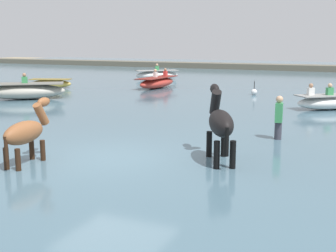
% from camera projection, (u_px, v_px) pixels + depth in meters
% --- Properties ---
extents(ground_plane, '(120.00, 120.00, 0.00)m').
position_uv_depth(ground_plane, '(114.00, 173.00, 10.64)').
color(ground_plane, gray).
extents(water_surface, '(90.00, 90.00, 0.38)m').
position_uv_depth(water_surface, '(232.00, 109.00, 19.54)').
color(water_surface, '#476675').
rests_on(water_surface, ground).
extents(horse_lead_black, '(1.23, 1.86, 2.11)m').
position_uv_depth(horse_lead_black, '(220.00, 125.00, 10.08)').
color(horse_lead_black, black).
rests_on(horse_lead_black, ground).
extents(horse_trailing_chestnut, '(0.55, 1.68, 1.82)m').
position_uv_depth(horse_trailing_chestnut, '(26.00, 134.00, 9.90)').
color(horse_trailing_chestnut, brown).
rests_on(horse_trailing_chestnut, ground).
extents(boat_distant_west, '(2.80, 2.54, 1.08)m').
position_uv_depth(boat_distant_west, '(328.00, 102.00, 18.01)').
color(boat_distant_west, silver).
rests_on(boat_distant_west, water_surface).
extents(boat_far_inshore, '(1.30, 3.63, 1.13)m').
position_uv_depth(boat_far_inshore, '(157.00, 82.00, 26.28)').
color(boat_far_inshore, '#BC382D').
rests_on(boat_far_inshore, water_surface).
extents(boat_near_starboard, '(3.12, 2.94, 1.16)m').
position_uv_depth(boat_near_starboard, '(157.00, 75.00, 31.98)').
color(boat_near_starboard, silver).
rests_on(boat_near_starboard, water_surface).
extents(boat_mid_channel, '(3.86, 3.30, 1.25)m').
position_uv_depth(boat_mid_channel, '(25.00, 91.00, 21.17)').
color(boat_mid_channel, '#B2AD9E').
rests_on(boat_mid_channel, water_surface).
extents(boat_near_port, '(2.63, 1.72, 0.54)m').
position_uv_depth(boat_near_port, '(51.00, 84.00, 26.24)').
color(boat_near_port, gold).
rests_on(boat_near_port, water_surface).
extents(person_wading_close, '(0.24, 0.34, 1.63)m').
position_uv_depth(person_wading_close, '(278.00, 122.00, 12.46)').
color(person_wading_close, '#383842').
rests_on(person_wading_close, ground).
extents(channel_buoy, '(0.31, 0.31, 0.72)m').
position_uv_depth(channel_buoy, '(254.00, 92.00, 22.88)').
color(channel_buoy, silver).
rests_on(channel_buoy, water_surface).
extents(far_shoreline, '(80.00, 2.40, 0.93)m').
position_uv_depth(far_shoreline, '(307.00, 70.00, 41.88)').
color(far_shoreline, '#605B4C').
rests_on(far_shoreline, ground).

